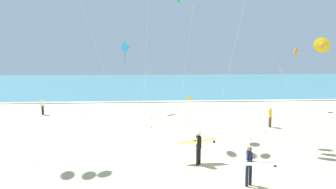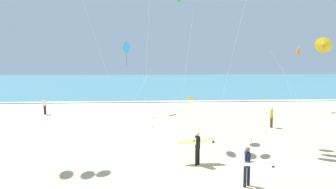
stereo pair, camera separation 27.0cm
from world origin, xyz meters
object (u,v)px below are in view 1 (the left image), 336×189
Objects in this scene: surfer_trailing at (250,163)px; kite_diamond_cobalt_distant at (125,49)px; lifeguard_flag at (188,106)px; bystander_white_top at (43,106)px; surfer_lead at (198,144)px; kite_diamond_amber_outer at (295,54)px; bystander_yellow_top at (270,117)px; kite_delta_golden_far at (322,45)px.

kite_diamond_cobalt_distant reaches higher than surfer_trailing.
kite_diamond_cobalt_distant is 3.33× the size of lifeguard_flag.
bystander_white_top is at bearing 178.89° from kite_diamond_cobalt_distant.
bystander_white_top is 0.76× the size of lifeguard_flag.
surfer_lead is at bearing -72.31° from kite_diamond_cobalt_distant.
kite_diamond_amber_outer is 4.10× the size of bystander_yellow_top.
surfer_lead is 11.76m from kite_delta_golden_far.
kite_diamond_cobalt_distant is 4.40× the size of bystander_white_top.
kite_delta_golden_far is 1.04× the size of kite_diamond_amber_outer.
kite_diamond_cobalt_distant reaches higher than bystander_white_top.
lifeguard_flag reaches higher than surfer_trailing.
lifeguard_flag is (5.44, -3.44, -4.89)m from kite_diamond_cobalt_distant.
surfer_lead is at bearing -48.98° from bystander_white_top.
kite_delta_golden_far is 0.97× the size of kite_diamond_cobalt_distant.
kite_delta_golden_far reaches higher than lifeguard_flag.
kite_diamond_amber_outer reaches higher than bystander_yellow_top.
surfer_lead reaches higher than bystander_white_top.
lifeguard_flag is (-6.06, 3.00, 0.45)m from bystander_yellow_top.
kite_delta_golden_far reaches higher than surfer_lead.
surfer_lead is 1.39× the size of bystander_white_top.
surfer_trailing is at bearing -87.03° from lifeguard_flag.
surfer_lead is 3.43m from surfer_trailing.
surfer_lead is 1.05× the size of lifeguard_flag.
surfer_trailing is 22.04m from kite_diamond_amber_outer.
kite_diamond_amber_outer is at bearing 4.48° from kite_diamond_cobalt_distant.
bystander_yellow_top is at bearing -18.75° from bystander_white_top.
kite_diamond_cobalt_distant is at bearing -175.52° from kite_diamond_amber_outer.
bystander_white_top is (-25.13, -1.20, -4.92)m from kite_diamond_amber_outer.
surfer_trailing is 0.35× the size of kite_delta_golden_far.
kite_diamond_amber_outer is (3.46, 10.40, -0.48)m from kite_delta_golden_far.
bystander_yellow_top is (5.35, 10.68, -0.24)m from surfer_trailing.
surfer_trailing is 1.48× the size of bystander_white_top.
kite_delta_golden_far is 10.97m from kite_diamond_amber_outer.
surfer_lead is at bearing -129.44° from kite_diamond_amber_outer.
lifeguard_flag is (13.35, -3.59, 0.45)m from bystander_white_top.
kite_diamond_cobalt_distant is (-13.76, 9.05, -0.06)m from kite_delta_golden_far.
kite_diamond_amber_outer reaches higher than surfer_trailing.
kite_diamond_cobalt_distant is 9.54m from bystander_white_top.
surfer_trailing is 11.95m from bystander_yellow_top.
kite_diamond_amber_outer is at bearing 50.56° from surfer_lead.
surfer_trailing is 22.28m from bystander_white_top.
kite_diamond_cobalt_distant is at bearing -1.11° from bystander_white_top.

